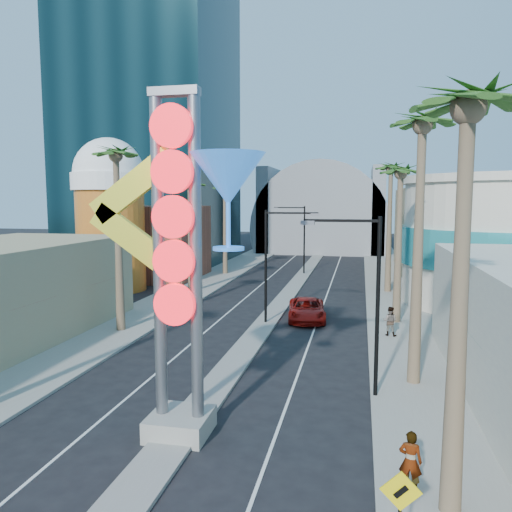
% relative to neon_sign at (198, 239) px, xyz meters
% --- Properties ---
extents(ground, '(240.00, 240.00, 0.00)m').
position_rel_neon_sign_xyz_m(ground, '(-0.82, -2.96, -7.31)').
color(ground, black).
rests_on(ground, ground).
extents(sidewalk_west, '(5.00, 100.00, 0.15)m').
position_rel_neon_sign_xyz_m(sidewalk_west, '(-10.32, 32.04, -7.23)').
color(sidewalk_west, gray).
rests_on(sidewalk_west, ground).
extents(sidewalk_east, '(5.00, 100.00, 0.15)m').
position_rel_neon_sign_xyz_m(sidewalk_east, '(8.68, 32.04, -7.23)').
color(sidewalk_east, gray).
rests_on(sidewalk_east, ground).
extents(median, '(1.60, 84.00, 0.15)m').
position_rel_neon_sign_xyz_m(median, '(-0.82, 35.04, -7.23)').
color(median, gray).
rests_on(median, ground).
extents(hotel_tower, '(20.00, 20.00, 50.00)m').
position_rel_neon_sign_xyz_m(hotel_tower, '(-22.82, 49.04, 17.69)').
color(hotel_tower, black).
rests_on(hotel_tower, ground).
extents(brick_filler_west, '(10.00, 10.00, 8.00)m').
position_rel_neon_sign_xyz_m(brick_filler_west, '(-16.82, 35.04, -3.31)').
color(brick_filler_west, brown).
rests_on(brick_filler_west, ground).
extents(filler_east, '(10.00, 20.00, 10.00)m').
position_rel_neon_sign_xyz_m(filler_east, '(15.18, 45.04, -2.31)').
color(filler_east, tan).
rests_on(filler_east, ground).
extents(beer_mug, '(7.00, 7.00, 14.50)m').
position_rel_neon_sign_xyz_m(beer_mug, '(-17.82, 27.04, 0.54)').
color(beer_mug, '#C14B19').
rests_on(beer_mug, ground).
extents(turquoise_building, '(16.60, 16.60, 10.60)m').
position_rel_neon_sign_xyz_m(turquoise_building, '(17.18, 27.04, -2.06)').
color(turquoise_building, beige).
rests_on(turquoise_building, ground).
extents(canopy, '(22.00, 16.00, 22.00)m').
position_rel_neon_sign_xyz_m(canopy, '(-0.82, 69.04, -3.00)').
color(canopy, slate).
rests_on(canopy, ground).
extents(neon_sign, '(6.53, 2.60, 12.55)m').
position_rel_neon_sign_xyz_m(neon_sign, '(0.00, 0.00, 0.00)').
color(neon_sign, gray).
rests_on(neon_sign, ground).
extents(ped_sign, '(0.92, 0.12, 2.66)m').
position_rel_neon_sign_xyz_m(ped_sign, '(6.58, -5.99, -5.42)').
color(ped_sign, black).
rests_on(ped_sign, sidewalk_east).
extents(streetlight_0, '(3.79, 0.25, 8.00)m').
position_rel_neon_sign_xyz_m(streetlight_0, '(-0.27, 17.04, -2.43)').
color(streetlight_0, black).
rests_on(streetlight_0, ground).
extents(streetlight_1, '(3.79, 0.25, 8.00)m').
position_rel_neon_sign_xyz_m(streetlight_1, '(-1.36, 41.04, -2.43)').
color(streetlight_1, black).
rests_on(streetlight_1, ground).
extents(streetlight_2, '(3.45, 0.25, 8.00)m').
position_rel_neon_sign_xyz_m(streetlight_2, '(5.91, 5.04, -2.47)').
color(streetlight_2, black).
rests_on(streetlight_2, ground).
extents(palm_1, '(2.40, 2.40, 12.70)m').
position_rel_neon_sign_xyz_m(palm_1, '(-9.82, 13.04, 3.52)').
color(palm_1, brown).
rests_on(palm_1, ground).
extents(palm_2, '(2.40, 2.40, 11.20)m').
position_rel_neon_sign_xyz_m(palm_2, '(-9.82, 27.04, 2.17)').
color(palm_2, brown).
rests_on(palm_2, ground).
extents(palm_3, '(2.40, 2.40, 11.20)m').
position_rel_neon_sign_xyz_m(palm_3, '(-9.82, 39.04, 2.17)').
color(palm_3, brown).
rests_on(palm_3, ground).
extents(palm_4, '(2.40, 2.40, 12.20)m').
position_rel_neon_sign_xyz_m(palm_4, '(8.18, -2.96, 3.07)').
color(palm_4, brown).
rests_on(palm_4, ground).
extents(palm_5, '(2.40, 2.40, 13.20)m').
position_rel_neon_sign_xyz_m(palm_5, '(8.18, 7.04, 3.96)').
color(palm_5, brown).
rests_on(palm_5, ground).
extents(palm_6, '(2.40, 2.40, 11.70)m').
position_rel_neon_sign_xyz_m(palm_6, '(8.18, 19.04, 2.62)').
color(palm_6, brown).
rests_on(palm_6, ground).
extents(palm_7, '(2.40, 2.40, 12.70)m').
position_rel_neon_sign_xyz_m(palm_7, '(8.18, 31.04, 3.52)').
color(palm_7, brown).
rests_on(palm_7, ground).
extents(red_pickup, '(3.25, 5.88, 1.56)m').
position_rel_neon_sign_xyz_m(red_pickup, '(1.89, 18.76, -6.53)').
color(red_pickup, '#A7120C').
rests_on(red_pickup, ground).
extents(pedestrian_a, '(0.76, 0.59, 1.85)m').
position_rel_neon_sign_xyz_m(pedestrian_a, '(7.17, -2.25, -6.23)').
color(pedestrian_a, gray).
rests_on(pedestrian_a, sidewalk_east).
extents(pedestrian_b, '(1.05, 0.91, 1.85)m').
position_rel_neon_sign_xyz_m(pedestrian_b, '(7.53, 15.16, -6.23)').
color(pedestrian_b, gray).
rests_on(pedestrian_b, sidewalk_east).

